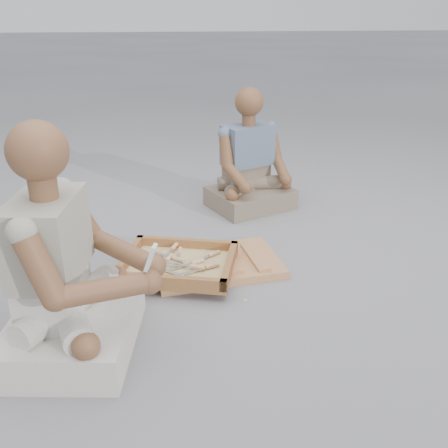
{
  "coord_description": "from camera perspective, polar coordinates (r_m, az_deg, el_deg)",
  "views": [
    {
      "loc": [
        -0.28,
        -1.99,
        1.25
      ],
      "look_at": [
        0.0,
        0.19,
        0.3
      ],
      "focal_mm": 40.0,
      "sensor_mm": 36.0,
      "label": 1
    }
  ],
  "objects": [
    {
      "name": "companion",
      "position": [
        3.36,
        2.96,
        6.28
      ],
      "size": [
        0.63,
        0.58,
        0.8
      ],
      "rotation": [
        0.0,
        0.0,
        3.56
      ],
      "color": "#7F6D5C",
      "rests_on": "ground"
    },
    {
      "name": "wood_chip_5",
      "position": [
        2.65,
        -1.75,
        -4.79
      ],
      "size": [
        0.02,
        0.02,
        0.0
      ],
      "primitive_type": "cube",
      "rotation": [
        0.0,
        0.0,
        2.78
      ],
      "color": "tan",
      "rests_on": "ground"
    },
    {
      "name": "chisel_6",
      "position": [
        2.64,
        -5.17,
        -3.3
      ],
      "size": [
        0.06,
        0.22,
        0.02
      ],
      "rotation": [
        0.0,
        0.0,
        1.39
      ],
      "color": "silver",
      "rests_on": "tool_tray"
    },
    {
      "name": "wood_chip_6",
      "position": [
        2.79,
        -1.54,
        -3.25
      ],
      "size": [
        0.02,
        0.02,
        0.0
      ],
      "primitive_type": "cube",
      "rotation": [
        0.0,
        0.0,
        0.83
      ],
      "color": "tan",
      "rests_on": "ground"
    },
    {
      "name": "chisel_0",
      "position": [
        2.65,
        -5.89,
        -2.79
      ],
      "size": [
        0.11,
        0.21,
        0.02
      ],
      "rotation": [
        0.0,
        0.0,
        1.15
      ],
      "color": "silver",
      "rests_on": "tool_tray"
    },
    {
      "name": "ground",
      "position": [
        2.37,
        0.52,
        -8.55
      ],
      "size": [
        60.0,
        60.0,
        0.0
      ],
      "primitive_type": "plane",
      "color": "gray",
      "rests_on": "ground"
    },
    {
      "name": "chisel_7",
      "position": [
        2.57,
        -5.62,
        -3.93
      ],
      "size": [
        0.18,
        0.15,
        0.02
      ],
      "rotation": [
        0.0,
        0.0,
        -0.7
      ],
      "color": "silver",
      "rests_on": "tool_tray"
    },
    {
      "name": "wood_chip_1",
      "position": [
        2.71,
        -10.76,
        -4.58
      ],
      "size": [
        0.02,
        0.02,
        0.0
      ],
      "primitive_type": "cube",
      "rotation": [
        0.0,
        0.0,
        2.47
      ],
      "color": "tan",
      "rests_on": "ground"
    },
    {
      "name": "wood_chip_11",
      "position": [
        2.92,
        -9.08,
        -2.31
      ],
      "size": [
        0.02,
        0.02,
        0.0
      ],
      "primitive_type": "cube",
      "rotation": [
        0.0,
        0.0,
        1.48
      ],
      "color": "tan",
      "rests_on": "ground"
    },
    {
      "name": "craftsman",
      "position": [
        2.0,
        -17.58,
        -5.94
      ],
      "size": [
        0.65,
        0.65,
        0.91
      ],
      "rotation": [
        0.0,
        0.0,
        -1.71
      ],
      "color": "silver",
      "rests_on": "ground"
    },
    {
      "name": "carved_panel",
      "position": [
        2.62,
        -0.89,
        -4.6
      ],
      "size": [
        0.7,
        0.52,
        0.04
      ],
      "primitive_type": "cube",
      "rotation": [
        0.0,
        0.0,
        0.14
      ],
      "color": "#926238",
      "rests_on": "ground"
    },
    {
      "name": "wood_chip_9",
      "position": [
        2.36,
        2.41,
        -8.7
      ],
      "size": [
        0.02,
        0.02,
        0.0
      ],
      "primitive_type": "cube",
      "rotation": [
        0.0,
        0.0,
        2.95
      ],
      "color": "tan",
      "rests_on": "ground"
    },
    {
      "name": "chisel_5",
      "position": [
        2.59,
        -1.5,
        -3.58
      ],
      "size": [
        0.19,
        0.14,
        0.02
      ],
      "rotation": [
        0.0,
        0.0,
        0.61
      ],
      "color": "silver",
      "rests_on": "tool_tray"
    },
    {
      "name": "wood_chip_2",
      "position": [
        2.65,
        -3.47,
        -4.78
      ],
      "size": [
        0.02,
        0.02,
        0.0
      ],
      "primitive_type": "cube",
      "rotation": [
        0.0,
        0.0,
        2.65
      ],
      "color": "tan",
      "rests_on": "ground"
    },
    {
      "name": "wood_chip_8",
      "position": [
        2.65,
        -4.5,
        -4.85
      ],
      "size": [
        0.02,
        0.02,
        0.0
      ],
      "primitive_type": "cube",
      "rotation": [
        0.0,
        0.0,
        2.69
      ],
      "color": "tan",
      "rests_on": "ground"
    },
    {
      "name": "wood_chip_7",
      "position": [
        2.64,
        1.52,
        -4.91
      ],
      "size": [
        0.02,
        0.02,
        0.0
      ],
      "primitive_type": "cube",
      "rotation": [
        0.0,
        0.0,
        2.66
      ],
      "color": "tan",
      "rests_on": "ground"
    },
    {
      "name": "chisel_2",
      "position": [
        2.52,
        -3.47,
        -4.43
      ],
      "size": [
        0.21,
        0.11,
        0.02
      ],
      "rotation": [
        0.0,
        0.0,
        0.44
      ],
      "color": "silver",
      "rests_on": "tool_tray"
    },
    {
      "name": "wood_chip_0",
      "position": [
        2.5,
        -7.5,
        -6.78
      ],
      "size": [
        0.02,
        0.02,
        0.0
      ],
      "primitive_type": "cube",
      "rotation": [
        0.0,
        0.0,
        1.29
      ],
      "color": "tan",
      "rests_on": "ground"
    },
    {
      "name": "tool_tray",
      "position": [
        2.53,
        -5.24,
        -4.65
      ],
      "size": [
        0.65,
        0.57,
        0.07
      ],
      "rotation": [
        0.0,
        0.0,
        -0.27
      ],
      "color": "brown",
      "rests_on": "carved_panel"
    },
    {
      "name": "wood_chip_4",
      "position": [
        2.69,
        -10.7,
        -4.78
      ],
      "size": [
        0.02,
        0.02,
        0.0
      ],
      "primitive_type": "cube",
      "rotation": [
        0.0,
        0.0,
        0.78
      ],
      "color": "tan",
      "rests_on": "ground"
    },
    {
      "name": "wood_chip_10",
      "position": [
        2.83,
        -4.23,
        -2.86
      ],
      "size": [
        0.02,
        0.02,
        0.0
      ],
      "primitive_type": "cube",
      "rotation": [
        0.0,
        0.0,
        0.97
      ],
      "color": "tan",
      "rests_on": "ground"
    },
    {
      "name": "wood_chip_3",
      "position": [
        2.59,
        -9.97,
        -5.92
      ],
      "size": [
        0.02,
        0.02,
        0.0
      ],
      "primitive_type": "cube",
      "rotation": [
        0.0,
        0.0,
        2.72
      ],
      "color": "tan",
      "rests_on": "ground"
    },
    {
      "name": "chisel_3",
      "position": [
        2.47,
        -1.78,
        -4.93
      ],
      "size": [
        0.21,
        0.1,
        0.02
      ],
      "rotation": [
        0.0,
        0.0,
        0.39
      ],
      "color": "silver",
      "rests_on": "tool_tray"
    },
    {
      "name": "chisel_4",
      "position": [
        2.47,
        -3.51,
        -4.85
      ],
      "size": [
        0.21,
        0.1,
        0.02
      ],
      "rotation": [
        0.0,
        0.0,
        -0.41
      ],
      "color": "silver",
      "rests_on": "tool_tray"
    },
    {
      "name": "mobile_phone",
      "position": [
        1.81,
        -8.39,
        -3.81
      ],
      "size": [
        0.06,
        0.05,
        0.1
      ],
      "rotation": [
        -0.35,
        0.0,
        -1.83
      ],
      "color": "silver",
      "rests_on": "craftsman"
    },
    {
      "name": "chisel_8",
      "position": [
        2.38,
        -3.81,
        -6.21
      ],
      "size": [
        0.18,
        0.15,
        0.02
      ],
      "rotation": [
        0.0,
        0.0,
        -0.68
      ],
      "color": "silver",
      "rests_on": "tool_tray"
    },
    {
      "name": "chisel_1",
      "position": [
        2.56,
        -6.52,
        -4.08
      ],
      "size": [
        0.12,
        0.2,
        0.02
      ],
      "rotation": [
        0.0,
        0.0,
        1.08
      ],
      "color": "silver",
      "rests_on": "tool_tray"
    }
  ]
}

